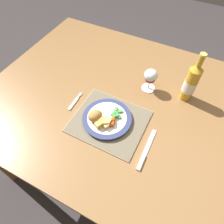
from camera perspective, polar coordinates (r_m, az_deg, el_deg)
ground_plane at (r=1.66m, az=2.54°, el=-13.36°), size 6.00×6.00×0.00m
dining_table at (r=1.08m, az=3.80°, el=0.68°), size 1.45×1.09×0.74m
placemat at (r=0.94m, az=-0.83°, el=-2.64°), size 0.33×0.29×0.01m
dinner_plate at (r=0.93m, az=-1.44°, el=-1.88°), size 0.23×0.23×0.02m
breaded_croquettes at (r=0.90m, az=-4.72°, el=-1.17°), size 0.08×0.08×0.05m
green_beans_pile at (r=0.92m, az=1.09°, el=-0.56°), size 0.05×0.07×0.02m
glazed_carrots at (r=0.90m, az=-0.60°, el=-2.82°), size 0.06×0.07×0.02m
fork at (r=1.02m, az=-10.70°, el=2.72°), size 0.02×0.12×0.01m
table_knife at (r=0.87m, az=9.46°, el=-11.37°), size 0.02×0.21×0.01m
wine_glass at (r=1.03m, az=10.99°, el=9.96°), size 0.07×0.07×0.13m
bottle at (r=1.03m, az=21.63°, el=7.83°), size 0.06×0.06×0.27m
roast_potatoes at (r=0.89m, az=-2.45°, el=-3.16°), size 0.06×0.06×0.03m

